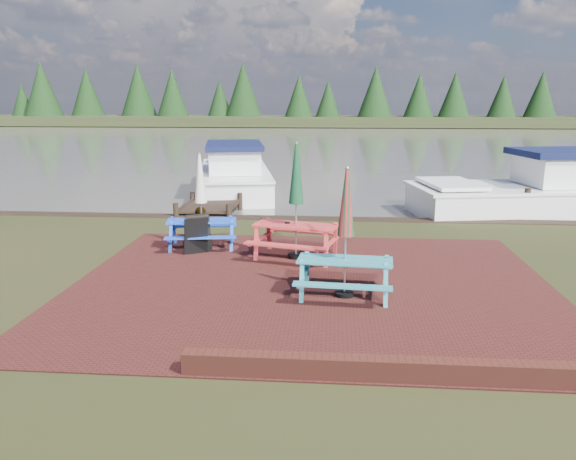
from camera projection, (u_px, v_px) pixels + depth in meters
The scene contains 13 objects.
ground at pixel (309, 304), 9.63m from camera, with size 120.00×120.00×0.00m, color black.
paving at pixel (311, 285), 10.60m from camera, with size 9.00×7.50×0.02m, color #3B1613.
brick_wall at pixel (470, 366), 7.08m from camera, with size 6.21×1.79×0.30m.
water at pixel (330, 142), 45.52m from camera, with size 120.00×60.00×0.02m, color #4E4A42.
far_treeline at pixel (332, 99), 72.90m from camera, with size 120.00×10.00×8.10m.
picnic_table_teal at pixel (345, 253), 9.80m from camera, with size 1.77×1.60×2.29m.
picnic_table_red at pixel (296, 219), 12.18m from camera, with size 2.16×2.02×2.52m.
picnic_table_blue at pixel (201, 216), 13.07m from camera, with size 1.82×1.67×2.22m.
chalkboard at pixel (198, 234), 12.66m from camera, with size 0.57×0.74×0.87m.
jetty at pixel (229, 190), 20.83m from camera, with size 1.76×9.08×1.00m.
boat_jetty at pixel (234, 176), 22.00m from camera, with size 4.01×7.95×2.20m.
boat_near at pixel (552, 195), 17.70m from camera, with size 8.83×4.39×2.28m.
person at pixel (200, 207), 13.87m from camera, with size 0.60×0.39×1.63m, color gray.
Camera 1 is at (0.39, -9.08, 3.45)m, focal length 35.00 mm.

